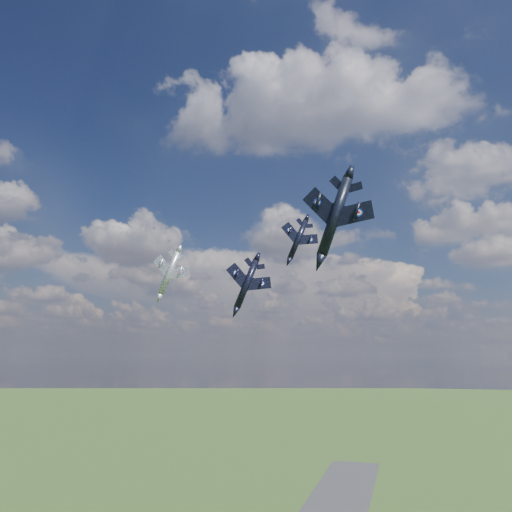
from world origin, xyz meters
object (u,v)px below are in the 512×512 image
(jet_high_navy, at_px, (298,239))
(jet_left_silver, at_px, (169,273))
(jet_right_navy, at_px, (335,217))
(jet_lead_navy, at_px, (247,284))

(jet_high_navy, xyz_separation_m, jet_left_silver, (-25.01, -10.08, -7.73))
(jet_high_navy, height_order, jet_left_silver, jet_high_navy)
(jet_high_navy, relative_size, jet_left_silver, 0.97)
(jet_right_navy, height_order, jet_high_navy, jet_high_navy)
(jet_lead_navy, xyz_separation_m, jet_right_navy, (20.84, -26.64, 4.70))
(jet_lead_navy, height_order, jet_right_navy, jet_right_navy)
(jet_high_navy, bearing_deg, jet_lead_navy, -149.39)
(jet_lead_navy, height_order, jet_high_navy, jet_high_navy)
(jet_right_navy, xyz_separation_m, jet_left_silver, (-37.49, 26.53, -1.79))
(jet_high_navy, bearing_deg, jet_left_silver, -177.44)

